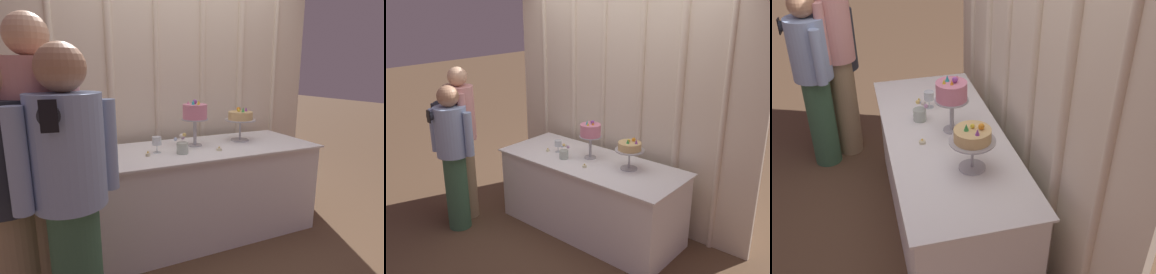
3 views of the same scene
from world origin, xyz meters
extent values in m
plane|color=brown|center=(0.00, 0.00, 0.00)|extent=(24.00, 24.00, 0.00)
cube|color=beige|center=(0.00, 0.64, 1.41)|extent=(3.00, 0.04, 2.83)
cylinder|color=beige|center=(-1.13, 0.61, 1.41)|extent=(0.05, 0.05, 2.83)
cylinder|color=beige|center=(-0.67, 0.61, 1.41)|extent=(0.07, 0.07, 2.83)
cylinder|color=beige|center=(-0.24, 0.61, 1.41)|extent=(0.05, 0.05, 2.83)
cylinder|color=beige|center=(0.23, 0.61, 1.41)|extent=(0.06, 0.06, 2.83)
cylinder|color=beige|center=(0.67, 0.61, 1.41)|extent=(0.08, 0.08, 2.83)
cylinder|color=beige|center=(1.12, 0.61, 1.41)|extent=(0.05, 0.05, 2.83)
cube|color=white|center=(0.00, 0.10, 0.39)|extent=(1.91, 0.74, 0.77)
cube|color=white|center=(0.00, 0.10, 0.78)|extent=(1.96, 0.79, 0.01)
cylinder|color=#B2B2B7|center=(-0.06, 0.16, 0.79)|extent=(0.12, 0.12, 0.01)
cylinder|color=#B2B2B7|center=(-0.06, 0.16, 0.91)|extent=(0.03, 0.03, 0.22)
cylinder|color=#B2B2B7|center=(-0.06, 0.16, 1.02)|extent=(0.23, 0.23, 0.01)
cylinder|color=pink|center=(-0.06, 0.16, 1.09)|extent=(0.21, 0.21, 0.12)
cone|color=orange|center=(-0.02, 0.16, 1.17)|extent=(0.02, 0.02, 0.03)
sphere|color=purple|center=(-0.05, 0.18, 1.17)|extent=(0.04, 0.04, 0.04)
cone|color=pink|center=(-0.10, 0.21, 1.17)|extent=(0.02, 0.02, 0.03)
cone|color=#2DB2B7|center=(-0.08, 0.14, 1.17)|extent=(0.03, 0.03, 0.04)
cone|color=yellow|center=(-0.05, 0.11, 1.17)|extent=(0.02, 0.02, 0.03)
cylinder|color=#B2B2B7|center=(0.41, 0.18, 0.79)|extent=(0.17, 0.17, 0.01)
cylinder|color=#B2B2B7|center=(0.41, 0.18, 0.89)|extent=(0.02, 0.02, 0.18)
cylinder|color=#B2B2B7|center=(0.41, 0.18, 0.98)|extent=(0.28, 0.28, 0.01)
cylinder|color=#DBB775|center=(0.41, 0.18, 1.02)|extent=(0.22, 0.22, 0.07)
cone|color=purple|center=(0.48, 0.19, 1.08)|extent=(0.03, 0.03, 0.04)
sphere|color=orange|center=(0.42, 0.23, 1.08)|extent=(0.04, 0.04, 0.04)
sphere|color=yellow|center=(0.40, 0.18, 1.07)|extent=(0.03, 0.03, 0.03)
cone|color=green|center=(0.42, 0.14, 1.08)|extent=(0.03, 0.03, 0.04)
cylinder|color=silver|center=(-0.43, 0.07, 0.79)|extent=(0.06, 0.06, 0.00)
cylinder|color=silver|center=(-0.43, 0.07, 0.82)|extent=(0.01, 0.01, 0.06)
cylinder|color=silver|center=(-0.43, 0.07, 0.89)|extent=(0.07, 0.07, 0.07)
cylinder|color=#B2C1B2|center=(-0.25, -0.03, 0.83)|extent=(0.09, 0.09, 0.09)
sphere|color=white|center=(-0.25, 0.00, 0.93)|extent=(0.03, 0.03, 0.03)
sphere|color=silver|center=(-0.30, 0.00, 0.90)|extent=(0.03, 0.03, 0.03)
sphere|color=#E5C666|center=(-0.24, -0.04, 0.94)|extent=(0.03, 0.03, 0.03)
sphere|color=#CC9EC6|center=(-0.23, 0.01, 0.91)|extent=(0.03, 0.03, 0.03)
cylinder|color=beige|center=(-0.52, 0.01, 0.80)|extent=(0.04, 0.04, 0.02)
sphere|color=#F9CC4C|center=(-0.52, 0.01, 0.82)|extent=(0.01, 0.01, 0.01)
cylinder|color=beige|center=(0.06, -0.07, 0.80)|extent=(0.04, 0.04, 0.02)
sphere|color=#F9CC4C|center=(0.06, -0.07, 0.82)|extent=(0.01, 0.01, 0.01)
cylinder|color=#9E8966|center=(-1.24, -0.56, 0.46)|extent=(0.29, 0.29, 0.92)
cylinder|color=#D6938E|center=(-1.24, -0.56, 1.21)|extent=(0.40, 0.40, 0.57)
sphere|color=tan|center=(-1.24, -0.56, 1.60)|extent=(0.20, 0.20, 0.20)
cube|color=#334284|center=(-1.24, -0.69, 1.24)|extent=(0.04, 0.02, 0.37)
cylinder|color=#D6938E|center=(-1.07, -0.65, 1.20)|extent=(0.08, 0.08, 0.51)
cylinder|color=#282D38|center=(-1.38, -0.58, 1.05)|extent=(0.45, 0.45, 0.52)
cylinder|color=#282D38|center=(-1.17, -0.74, 1.27)|extent=(0.08, 0.46, 0.08)
cube|color=black|center=(-1.17, -0.97, 1.27)|extent=(0.06, 0.02, 0.12)
cylinder|color=#93ADD6|center=(-1.11, -0.77, 1.08)|extent=(0.42, 0.42, 0.51)
sphere|color=#A37556|center=(-1.11, -0.77, 1.45)|extent=(0.21, 0.21, 0.21)
cylinder|color=#93ADD6|center=(-1.30, -0.85, 1.08)|extent=(0.08, 0.08, 0.45)
cylinder|color=#93ADD6|center=(-0.92, -0.70, 1.08)|extent=(0.08, 0.08, 0.45)
camera|label=1|loc=(-1.15, -2.21, 1.44)|focal=28.88mm
camera|label=2|loc=(2.47, -2.99, 2.38)|focal=39.16mm
camera|label=3|loc=(2.60, -0.44, 2.41)|focal=42.80mm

